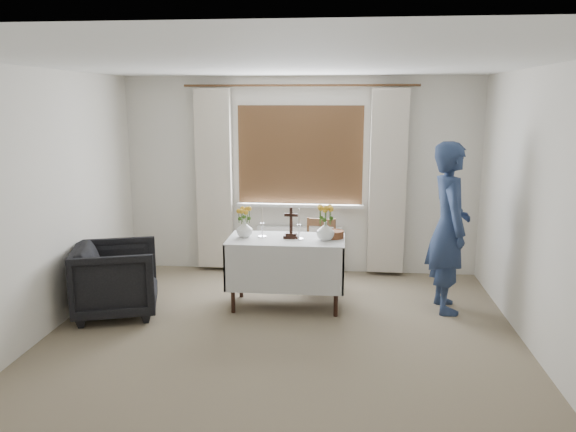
% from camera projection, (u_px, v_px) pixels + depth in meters
% --- Properties ---
extents(ground, '(5.00, 5.00, 0.00)m').
position_uv_depth(ground, '(278.00, 353.00, 4.99)').
color(ground, gray).
rests_on(ground, ground).
extents(altar_table, '(1.24, 0.64, 0.76)m').
position_uv_depth(altar_table, '(286.00, 273.00, 6.05)').
color(altar_table, silver).
rests_on(altar_table, ground).
extents(wooden_chair, '(0.43, 0.43, 0.82)m').
position_uv_depth(wooden_chair, '(319.00, 255.00, 6.64)').
color(wooden_chair, brown).
rests_on(wooden_chair, ground).
extents(armchair, '(1.03, 1.02, 0.76)m').
position_uv_depth(armchair, '(116.00, 279.00, 5.84)').
color(armchair, black).
rests_on(armchair, ground).
extents(person, '(0.48, 0.69, 1.80)m').
position_uv_depth(person, '(449.00, 228.00, 5.86)').
color(person, navy).
rests_on(person, ground).
extents(radiator, '(1.10, 0.10, 0.60)m').
position_uv_depth(radiator, '(300.00, 249.00, 7.29)').
color(radiator, white).
rests_on(radiator, ground).
extents(wooden_cross, '(0.16, 0.12, 0.33)m').
position_uv_depth(wooden_cross, '(291.00, 223.00, 5.95)').
color(wooden_cross, black).
rests_on(wooden_cross, altar_table).
extents(candlestick_left, '(0.10, 0.10, 0.32)m').
position_uv_depth(candlestick_left, '(262.00, 223.00, 6.00)').
color(candlestick_left, white).
rests_on(candlestick_left, altar_table).
extents(candlestick_right, '(0.11, 0.11, 0.33)m').
position_uv_depth(candlestick_right, '(299.00, 224.00, 5.90)').
color(candlestick_right, white).
rests_on(candlestick_right, altar_table).
extents(flower_vase_left, '(0.22, 0.22, 0.18)m').
position_uv_depth(flower_vase_left, '(244.00, 229.00, 6.01)').
color(flower_vase_left, white).
rests_on(flower_vase_left, altar_table).
extents(flower_vase_right, '(0.24, 0.24, 0.20)m').
position_uv_depth(flower_vase_right, '(325.00, 231.00, 5.88)').
color(flower_vase_right, white).
rests_on(flower_vase_right, altar_table).
extents(wicker_basket, '(0.23, 0.23, 0.08)m').
position_uv_depth(wicker_basket, '(334.00, 234.00, 5.99)').
color(wicker_basket, brown).
rests_on(wicker_basket, altar_table).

